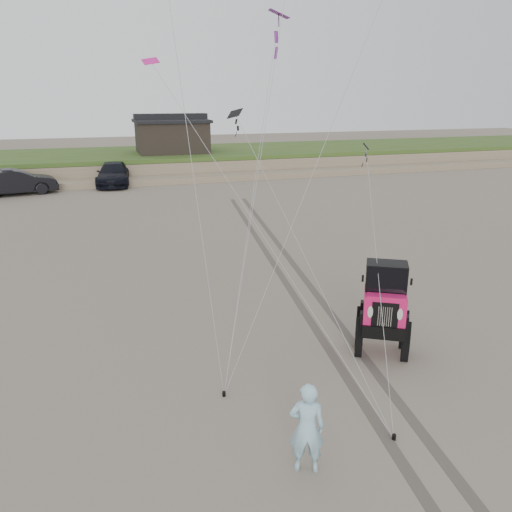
# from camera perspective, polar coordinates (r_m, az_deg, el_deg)

# --- Properties ---
(ground) EXTENTS (160.00, 160.00, 0.00)m
(ground) POSITION_cam_1_polar(r_m,az_deg,el_deg) (11.92, 9.55, -15.83)
(ground) COLOR #6B6054
(ground) RESTS_ON ground
(dune_ridge) EXTENTS (160.00, 14.25, 1.73)m
(dune_ridge) POSITION_cam_1_polar(r_m,az_deg,el_deg) (46.82, -12.02, 10.42)
(dune_ridge) COLOR #7A6B54
(dune_ridge) RESTS_ON ground
(cabin) EXTENTS (6.40, 5.40, 3.35)m
(cabin) POSITION_cam_1_polar(r_m,az_deg,el_deg) (46.34, -9.62, 13.49)
(cabin) COLOR black
(cabin) RESTS_ON dune_ridge
(truck_b) EXTENTS (5.61, 2.88, 1.76)m
(truck_b) POSITION_cam_1_polar(r_m,az_deg,el_deg) (38.60, -25.77, 7.63)
(truck_b) COLOR black
(truck_b) RESTS_ON ground
(truck_c) EXTENTS (3.05, 6.06, 1.69)m
(truck_c) POSITION_cam_1_polar(r_m,az_deg,el_deg) (40.27, -15.95, 9.00)
(truck_c) COLOR black
(truck_c) RESTS_ON ground
(jeep) EXTENTS (4.66, 5.78, 1.99)m
(jeep) POSITION_cam_1_polar(r_m,az_deg,el_deg) (13.56, 14.33, -7.00)
(jeep) COLOR #DE1960
(jeep) RESTS_ON ground
(man) EXTENTS (0.76, 0.64, 1.79)m
(man) POSITION_cam_1_polar(r_m,az_deg,el_deg) (9.49, 5.83, -18.94)
(man) COLOR #89B9D4
(man) RESTS_ON ground
(stake_main) EXTENTS (0.08, 0.08, 0.12)m
(stake_main) POSITION_cam_1_polar(r_m,az_deg,el_deg) (11.86, -3.68, -15.44)
(stake_main) COLOR black
(stake_main) RESTS_ON ground
(stake_aux) EXTENTS (0.08, 0.08, 0.12)m
(stake_aux) POSITION_cam_1_polar(r_m,az_deg,el_deg) (10.96, 15.49, -19.32)
(stake_aux) COLOR black
(stake_aux) RESTS_ON ground
(tire_tracks) EXTENTS (5.22, 29.74, 0.01)m
(tire_tracks) POSITION_cam_1_polar(r_m,az_deg,el_deg) (19.21, 4.05, -2.17)
(tire_tracks) COLOR #4C443D
(tire_tracks) RESTS_ON ground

